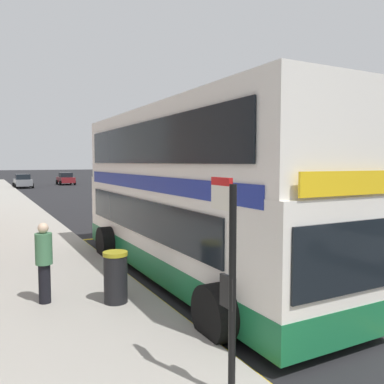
# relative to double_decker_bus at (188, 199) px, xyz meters

# --- Properties ---
(ground_plane) EXTENTS (260.00, 260.00, 0.00)m
(ground_plane) POSITION_rel_double_decker_bus_xyz_m (2.46, 26.21, -2.06)
(ground_plane) COLOR black
(double_decker_bus) EXTENTS (3.24, 10.47, 4.40)m
(double_decker_bus) POSITION_rel_double_decker_bus_xyz_m (0.00, 0.00, 0.00)
(double_decker_bus) COLOR white
(double_decker_bus) RESTS_ON ground
(bus_bay_markings) EXTENTS (3.05, 13.43, 0.01)m
(bus_bay_markings) POSITION_rel_double_decker_bus_xyz_m (-0.02, -0.44, -2.06)
(bus_bay_markings) COLOR gold
(bus_bay_markings) RESTS_ON ground
(bus_stop_sign) EXTENTS (0.09, 0.51, 2.70)m
(bus_stop_sign) POSITION_rel_double_decker_bus_xyz_m (-2.17, -5.29, -0.34)
(bus_stop_sign) COLOR black
(bus_stop_sign) RESTS_ON pavement_near
(parked_car_grey_behind) EXTENTS (2.09, 4.20, 1.62)m
(parked_car_grey_behind) POSITION_rel_double_decker_bus_xyz_m (-0.56, 41.22, -1.26)
(parked_car_grey_behind) COLOR slate
(parked_car_grey_behind) RESTS_ON ground
(parked_car_navy_across) EXTENTS (2.09, 4.20, 1.62)m
(parked_car_navy_across) POSITION_rel_double_decker_bus_xyz_m (7.29, 14.88, -1.26)
(parked_car_navy_across) COLOR navy
(parked_car_navy_across) RESTS_ON ground
(parked_car_maroon_kerbside) EXTENTS (2.09, 4.20, 1.62)m
(parked_car_maroon_kerbside) POSITION_rel_double_decker_bus_xyz_m (5.17, 45.81, -1.26)
(parked_car_maroon_kerbside) COLOR maroon
(parked_car_maroon_kerbside) RESTS_ON ground
(pedestrian_waiting_near_sign) EXTENTS (0.34, 0.34, 1.66)m
(pedestrian_waiting_near_sign) POSITION_rel_double_decker_bus_xyz_m (-3.73, -0.81, -1.02)
(pedestrian_waiting_near_sign) COLOR black
(pedestrian_waiting_near_sign) RESTS_ON pavement_near
(litter_bin) EXTENTS (0.51, 0.51, 1.06)m
(litter_bin) POSITION_rel_double_decker_bus_xyz_m (-2.43, -1.47, -1.39)
(litter_bin) COLOR black
(litter_bin) RESTS_ON pavement_near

